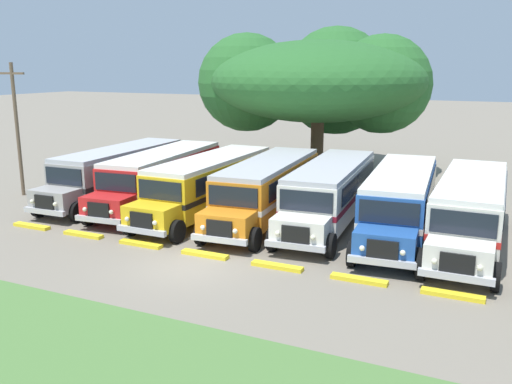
# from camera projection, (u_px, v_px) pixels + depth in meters

# --- Properties ---
(ground_plane) EXTENTS (220.00, 220.00, 0.00)m
(ground_plane) POSITION_uv_depth(u_px,v_px,m) (188.00, 267.00, 20.39)
(ground_plane) COLOR slate
(parked_bus_slot_0) EXTENTS (2.99, 10.88, 2.82)m
(parked_bus_slot_0) POSITION_uv_depth(u_px,v_px,m) (118.00, 171.00, 30.71)
(parked_bus_slot_0) COLOR #9E9993
(parked_bus_slot_0) RESTS_ON ground_plane
(parked_bus_slot_1) EXTENTS (3.49, 10.96, 2.82)m
(parked_bus_slot_1) POSITION_uv_depth(u_px,v_px,m) (162.00, 175.00, 29.43)
(parked_bus_slot_1) COLOR red
(parked_bus_slot_1) RESTS_ON ground_plane
(parked_bus_slot_2) EXTENTS (2.68, 10.84, 2.82)m
(parked_bus_slot_2) POSITION_uv_depth(u_px,v_px,m) (209.00, 182.00, 27.63)
(parked_bus_slot_2) COLOR yellow
(parked_bus_slot_2) RESTS_ON ground_plane
(parked_bus_slot_3) EXTENTS (3.37, 10.94, 2.82)m
(parked_bus_slot_3) POSITION_uv_depth(u_px,v_px,m) (267.00, 187.00, 26.63)
(parked_bus_slot_3) COLOR orange
(parked_bus_slot_3) RESTS_ON ground_plane
(parked_bus_slot_4) EXTENTS (3.33, 10.94, 2.82)m
(parked_bus_slot_4) POSITION_uv_depth(u_px,v_px,m) (330.00, 190.00, 25.84)
(parked_bus_slot_4) COLOR silver
(parked_bus_slot_4) RESTS_ON ground_plane
(parked_bus_slot_5) EXTENTS (3.42, 10.95, 2.82)m
(parked_bus_slot_5) POSITION_uv_depth(u_px,v_px,m) (400.00, 199.00, 24.17)
(parked_bus_slot_5) COLOR #23519E
(parked_bus_slot_5) RESTS_ON ground_plane
(parked_bus_slot_6) EXTENTS (2.70, 10.84, 2.82)m
(parked_bus_slot_6) POSITION_uv_depth(u_px,v_px,m) (471.00, 208.00, 22.66)
(parked_bus_slot_6) COLOR silver
(parked_bus_slot_6) RESTS_ON ground_plane
(curb_wheelstop_0) EXTENTS (2.00, 0.36, 0.15)m
(curb_wheelstop_0) POSITION_uv_depth(u_px,v_px,m) (32.00, 226.00, 25.31)
(curb_wheelstop_0) COLOR yellow
(curb_wheelstop_0) RESTS_ON ground_plane
(curb_wheelstop_1) EXTENTS (2.00, 0.36, 0.15)m
(curb_wheelstop_1) POSITION_uv_depth(u_px,v_px,m) (83.00, 235.00, 24.04)
(curb_wheelstop_1) COLOR yellow
(curb_wheelstop_1) RESTS_ON ground_plane
(curb_wheelstop_2) EXTENTS (2.00, 0.36, 0.15)m
(curb_wheelstop_2) POSITION_uv_depth(u_px,v_px,m) (141.00, 244.00, 22.77)
(curb_wheelstop_2) COLOR yellow
(curb_wheelstop_2) RESTS_ON ground_plane
(curb_wheelstop_3) EXTENTS (2.00, 0.36, 0.15)m
(curb_wheelstop_3) POSITION_uv_depth(u_px,v_px,m) (205.00, 254.00, 21.51)
(curb_wheelstop_3) COLOR yellow
(curb_wheelstop_3) RESTS_ON ground_plane
(curb_wheelstop_4) EXTENTS (2.00, 0.36, 0.15)m
(curb_wheelstop_4) POSITION_uv_depth(u_px,v_px,m) (277.00, 266.00, 20.24)
(curb_wheelstop_4) COLOR yellow
(curb_wheelstop_4) RESTS_ON ground_plane
(curb_wheelstop_5) EXTENTS (2.00, 0.36, 0.15)m
(curb_wheelstop_5) POSITION_uv_depth(u_px,v_px,m) (359.00, 280.00, 18.97)
(curb_wheelstop_5) COLOR yellow
(curb_wheelstop_5) RESTS_ON ground_plane
(curb_wheelstop_6) EXTENTS (2.00, 0.36, 0.15)m
(curb_wheelstop_6) POSITION_uv_depth(u_px,v_px,m) (453.00, 295.00, 17.70)
(curb_wheelstop_6) COLOR yellow
(curb_wheelstop_6) RESTS_ON ground_plane
(broad_shade_tree) EXTENTS (15.26, 15.65, 10.20)m
(broad_shade_tree) POSITION_uv_depth(u_px,v_px,m) (321.00, 82.00, 37.51)
(broad_shade_tree) COLOR brown
(broad_shade_tree) RESTS_ON ground_plane
(utility_pole) EXTENTS (1.80, 0.20, 7.54)m
(utility_pole) POSITION_uv_depth(u_px,v_px,m) (17.00, 126.00, 30.84)
(utility_pole) COLOR brown
(utility_pole) RESTS_ON ground_plane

